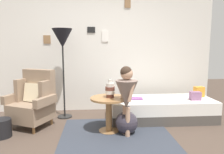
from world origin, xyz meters
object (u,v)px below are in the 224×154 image
at_px(floor_lamp, 62,42).
at_px(magazine_basket, 2,128).
at_px(daybed, 161,109).
at_px(side_table, 109,107).
at_px(person_child, 126,92).
at_px(vase_striped, 110,90).
at_px(armchair, 34,101).
at_px(demijohn_near, 127,122).
at_px(book_on_daybed, 136,98).

distance_m(floor_lamp, magazine_basket, 1.78).
height_order(daybed, side_table, side_table).
height_order(floor_lamp, person_child, floor_lamp).
bearing_deg(vase_striped, armchair, 164.06).
height_order(person_child, demijohn_near, person_child).
height_order(vase_striped, person_child, person_child).
height_order(floor_lamp, magazine_basket, floor_lamp).
height_order(daybed, demijohn_near, demijohn_near).
bearing_deg(side_table, floor_lamp, 135.84).
height_order(daybed, vase_striped, vase_striped).
distance_m(vase_striped, demijohn_near, 0.57).
xyz_separation_m(side_table, demijohn_near, (0.27, -0.11, -0.22)).
xyz_separation_m(side_table, vase_striped, (0.02, 0.00, 0.28)).
bearing_deg(person_child, armchair, 159.67).
height_order(side_table, book_on_daybed, side_table).
distance_m(floor_lamp, person_child, 1.64).
distance_m(person_child, book_on_daybed, 0.80).
relative_size(floor_lamp, magazine_basket, 6.07).
bearing_deg(side_table, daybed, 25.90).
bearing_deg(magazine_basket, vase_striped, 2.98).
relative_size(floor_lamp, person_child, 1.57).
relative_size(vase_striped, demijohn_near, 0.66).
distance_m(daybed, person_child, 1.14).
distance_m(daybed, demijohn_near, 0.97).
bearing_deg(side_table, magazine_basket, -177.09).
xyz_separation_m(side_table, person_child, (0.25, -0.19, 0.28)).
bearing_deg(person_child, demijohn_near, 77.38).
bearing_deg(daybed, side_table, -154.10).
bearing_deg(magazine_basket, person_child, -3.33).
bearing_deg(vase_striped, book_on_daybed, 43.12).
height_order(vase_striped, floor_lamp, floor_lamp).
xyz_separation_m(daybed, demijohn_near, (-0.75, -0.61, -0.02)).
relative_size(armchair, daybed, 0.51).
relative_size(daybed, person_child, 1.76).
distance_m(armchair, person_child, 1.65).
xyz_separation_m(daybed, vase_striped, (-1.00, -0.49, 0.49)).
relative_size(side_table, demijohn_near, 1.34).
relative_size(floor_lamp, demijohn_near, 3.85).
bearing_deg(demijohn_near, floor_lamp, 140.40).
xyz_separation_m(armchair, magazine_basket, (-0.36, -0.46, -0.30)).
height_order(armchair, book_on_daybed, armchair).
height_order(armchair, floor_lamp, floor_lamp).
height_order(vase_striped, demijohn_near, vase_striped).
distance_m(person_child, magazine_basket, 1.97).
relative_size(book_on_daybed, magazine_basket, 0.79).
bearing_deg(daybed, book_on_daybed, -179.70).
relative_size(vase_striped, magazine_basket, 1.04).
relative_size(side_table, book_on_daybed, 2.68).
bearing_deg(armchair, magazine_basket, -128.21).
bearing_deg(vase_striped, person_child, -40.11).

